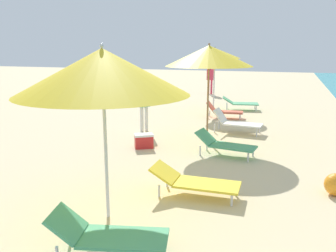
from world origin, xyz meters
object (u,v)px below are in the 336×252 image
object	(u,v)px
lounger_second_inland	(107,234)
umbrella_third	(209,56)
lounger_farthest_inland	(223,111)
person_walking_mid	(210,77)
beach_ball	(336,184)
lounger_second_shoreside	(194,181)
umbrella_farthest	(215,53)
cooler_box	(144,141)
lounger_third_inland	(225,144)
person_walking_near	(144,101)
lounger_third_shoreside	(236,122)
umbrella_second	(103,72)
lounger_farthest_shoreside	(240,103)

from	to	relation	value
lounger_second_inland	umbrella_third	world-z (taller)	umbrella_third
lounger_farthest_inland	person_walking_mid	size ratio (longest dim) A/B	0.86
beach_ball	lounger_second_shoreside	bearing A→B (deg)	-160.79
umbrella_farthest	lounger_second_inland	bearing A→B (deg)	-85.52
umbrella_farthest	lounger_second_shoreside	bearing A→B (deg)	-80.46
umbrella_farthest	cooler_box	distance (m)	6.15
lounger_third_inland	person_walking_near	xyz separation A→B (m)	(-2.83, 1.71, 0.67)
lounger_third_shoreside	umbrella_farthest	bearing A→B (deg)	118.15
lounger_third_shoreside	cooler_box	world-z (taller)	lounger_third_shoreside
umbrella_second	umbrella_farthest	size ratio (longest dim) A/B	1.00
lounger_third_inland	person_walking_mid	bearing A→B (deg)	112.53
umbrella_second	beach_ball	world-z (taller)	umbrella_second
beach_ball	cooler_box	bearing A→B (deg)	158.94
umbrella_third	lounger_third_shoreside	bearing A→B (deg)	64.80
person_walking_near	cooler_box	distance (m)	2.01
person_walking_mid	umbrella_second	bearing A→B (deg)	5.09
lounger_farthest_inland	cooler_box	xyz separation A→B (m)	(-1.24, -4.66, -0.10)
person_walking_mid	umbrella_third	bearing A→B (deg)	10.58
beach_ball	lounger_farthest_inland	bearing A→B (deg)	116.41
cooler_box	lounger_second_shoreside	bearing A→B (deg)	-51.20
lounger_second_shoreside	lounger_third_inland	size ratio (longest dim) A/B	1.05
lounger_second_shoreside	lounger_third_inland	world-z (taller)	lounger_third_inland
umbrella_second	lounger_farthest_inland	size ratio (longest dim) A/B	1.88
lounger_farthest_shoreside	cooler_box	size ratio (longest dim) A/B	2.81
lounger_third_inland	lounger_farthest_inland	xyz separation A→B (m)	(-0.87, 4.65, -0.01)
lounger_second_shoreside	lounger_second_inland	distance (m)	2.20
lounger_third_inland	person_walking_near	distance (m)	3.37
lounger_second_inland	lounger_third_shoreside	world-z (taller)	lounger_third_shoreside
lounger_second_shoreside	lounger_farthest_shoreside	distance (m)	9.18
cooler_box	umbrella_second	bearing A→B (deg)	-75.37
umbrella_farthest	person_walking_mid	bearing A→B (deg)	103.80
lounger_third_shoreside	lounger_farthest_inland	size ratio (longest dim) A/B	1.08
cooler_box	beach_ball	xyz separation A→B (m)	(4.39, -1.69, 0.01)
person_walking_near	lounger_second_shoreside	bearing A→B (deg)	156.90
lounger_second_shoreside	umbrella_farthest	world-z (taller)	umbrella_farthest
lounger_third_inland	lounger_farthest_shoreside	bearing A→B (deg)	103.01
lounger_second_shoreside	lounger_farthest_shoreside	world-z (taller)	lounger_farthest_shoreside
umbrella_second	lounger_third_inland	bearing A→B (deg)	73.08
umbrella_second	person_walking_near	bearing A→B (deg)	107.20
lounger_farthest_shoreside	lounger_farthest_inland	bearing A→B (deg)	-109.94
umbrella_third	cooler_box	world-z (taller)	umbrella_third
lounger_farthest_inland	person_walking_near	size ratio (longest dim) A/B	0.87
lounger_third_shoreside	beach_ball	xyz separation A→B (m)	(2.37, -4.17, -0.14)
lounger_third_inland	beach_ball	world-z (taller)	lounger_third_inland
person_walking_near	person_walking_mid	bearing A→B (deg)	-55.89
umbrella_second	cooler_box	size ratio (longest dim) A/B	4.68
beach_ball	umbrella_farthest	bearing A→B (deg)	116.86
lounger_third_shoreside	lounger_third_inland	distance (m)	2.48
lounger_farthest_inland	umbrella_second	bearing A→B (deg)	-97.64
person_walking_near	cooler_box	bearing A→B (deg)	146.58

